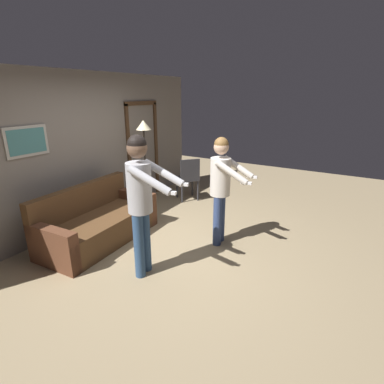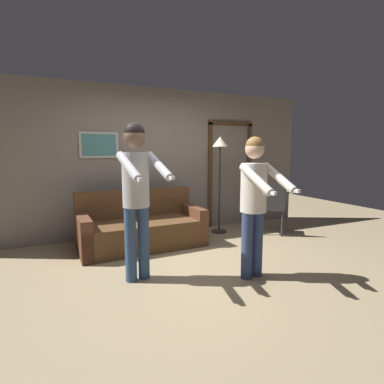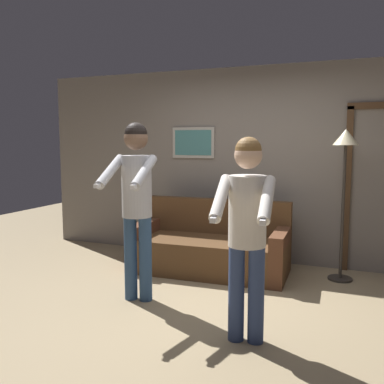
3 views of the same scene
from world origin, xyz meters
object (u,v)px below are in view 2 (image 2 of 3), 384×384
person_standing_left (136,186)px  dining_chair_distant (272,206)px  person_standing_right (255,195)px  couch (142,229)px  torchiere_lamp (220,156)px

person_standing_left → dining_chair_distant: bearing=19.7°
person_standing_left → dining_chair_distant: (2.68, 0.96, -0.58)m
person_standing_left → person_standing_right: bearing=-20.6°
dining_chair_distant → couch: bearing=173.6°
couch → person_standing_left: bearing=-106.0°
person_standing_right → torchiere_lamp: bearing=72.3°
person_standing_left → person_standing_right: (1.26, -0.47, -0.11)m
person_standing_right → dining_chair_distant: bearing=45.3°
couch → dining_chair_distant: 2.35m
torchiere_lamp → person_standing_right: (-0.62, -1.94, -0.41)m
couch → person_standing_right: (0.91, -1.69, 0.72)m
person_standing_left → dining_chair_distant: person_standing_left is taller
couch → person_standing_right: 2.05m
couch → torchiere_lamp: bearing=9.3°
torchiere_lamp → dining_chair_distant: bearing=-32.7°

